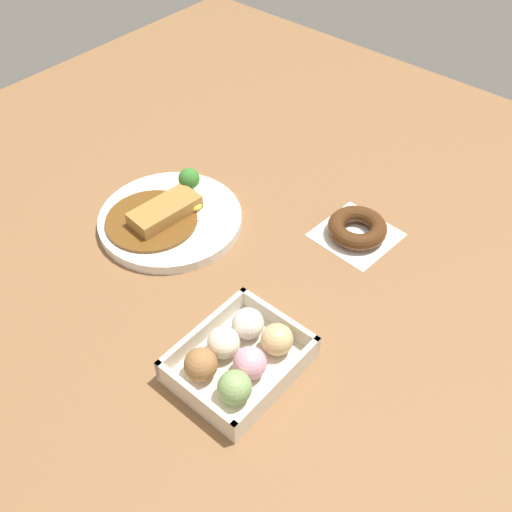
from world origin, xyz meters
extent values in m
plane|color=brown|center=(0.00, 0.00, 0.00)|extent=(1.60, 1.60, 0.00)
cylinder|color=white|center=(-0.02, -0.17, 0.01)|extent=(0.25, 0.25, 0.02)
cylinder|color=brown|center=(0.01, -0.18, 0.02)|extent=(0.16, 0.16, 0.01)
cube|color=#A87538|center=(-0.01, -0.17, 0.04)|extent=(0.13, 0.07, 0.02)
cylinder|color=white|center=(-0.05, -0.15, 0.02)|extent=(0.06, 0.06, 0.00)
ellipsoid|color=yellow|center=(-0.05, -0.15, 0.03)|extent=(0.03, 0.03, 0.02)
cylinder|color=#8CB766|center=(-0.08, -0.19, 0.03)|extent=(0.01, 0.01, 0.02)
sphere|color=#387A2D|center=(-0.08, -0.19, 0.05)|extent=(0.04, 0.04, 0.04)
cube|color=beige|center=(0.13, 0.12, 0.01)|extent=(0.18, 0.14, 0.01)
cube|color=beige|center=(0.04, 0.12, 0.03)|extent=(0.01, 0.14, 0.03)
cube|color=beige|center=(0.21, 0.12, 0.03)|extent=(0.01, 0.14, 0.03)
cube|color=beige|center=(0.13, 0.06, 0.03)|extent=(0.18, 0.01, 0.03)
cube|color=beige|center=(0.13, 0.19, 0.03)|extent=(0.18, 0.01, 0.03)
sphere|color=silver|center=(0.08, 0.10, 0.03)|extent=(0.05, 0.05, 0.05)
sphere|color=#EFE5C6|center=(0.13, 0.10, 0.03)|extent=(0.05, 0.05, 0.05)
sphere|color=#9E6B3D|center=(0.18, 0.10, 0.03)|extent=(0.05, 0.05, 0.05)
sphere|color=#DBB77A|center=(0.08, 0.15, 0.03)|extent=(0.05, 0.05, 0.05)
sphere|color=pink|center=(0.13, 0.15, 0.03)|extent=(0.05, 0.05, 0.05)
sphere|color=#84A860|center=(0.17, 0.16, 0.03)|extent=(0.05, 0.05, 0.05)
cube|color=white|center=(-0.20, 0.10, 0.00)|extent=(0.13, 0.13, 0.00)
torus|color=#4C2B14|center=(-0.20, 0.10, 0.02)|extent=(0.10, 0.10, 0.03)
camera|label=1|loc=(0.47, 0.45, 0.70)|focal=41.58mm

